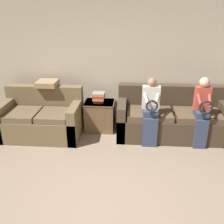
{
  "coord_description": "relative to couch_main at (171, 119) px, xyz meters",
  "views": [
    {
      "loc": [
        0.29,
        -2.18,
        2.35
      ],
      "look_at": [
        0.0,
        1.65,
        0.74
      ],
      "focal_mm": 40.0,
      "sensor_mm": 36.0,
      "label": 1
    }
  ],
  "objects": [
    {
      "name": "book_stack",
      "position": [
        -1.44,
        0.14,
        0.36
      ],
      "size": [
        0.24,
        0.26,
        0.2
      ],
      "color": "#BC3833",
      "rests_on": "side_shelf"
    },
    {
      "name": "throw_pillow",
      "position": [
        -2.45,
        0.11,
        0.64
      ],
      "size": [
        0.39,
        0.39,
        0.1
      ],
      "color": "#A38460",
      "rests_on": "couch_side"
    },
    {
      "name": "couch_main",
      "position": [
        0.0,
        0.0,
        0.0
      ],
      "size": [
        2.1,
        0.86,
        0.95
      ],
      "color": "#473828",
      "rests_on": "ground_plane"
    },
    {
      "name": "child_right_seated",
      "position": [
        0.45,
        -0.35,
        0.36
      ],
      "size": [
        0.26,
        0.38,
        1.26
      ],
      "color": "#384260",
      "rests_on": "ground_plane"
    },
    {
      "name": "ground_plane",
      "position": [
        -1.12,
        -2.34,
        -0.34
      ],
      "size": [
        14.0,
        14.0,
        0.0
      ],
      "primitive_type": "plane",
      "color": "gray"
    },
    {
      "name": "wall_back",
      "position": [
        -1.12,
        0.44,
        0.93
      ],
      "size": [
        6.85,
        0.06,
        2.55
      ],
      "color": "beige",
      "rests_on": "ground_plane"
    },
    {
      "name": "side_shelf",
      "position": [
        -1.43,
        0.14,
        -0.03
      ],
      "size": [
        0.6,
        0.49,
        0.6
      ],
      "color": "brown",
      "rests_on": "ground_plane"
    },
    {
      "name": "couch_side",
      "position": [
        -2.53,
        -0.19,
        -0.01
      ],
      "size": [
        1.53,
        0.87,
        0.93
      ],
      "color": "brown",
      "rests_on": "ground_plane"
    },
    {
      "name": "child_left_seated",
      "position": [
        -0.45,
        -0.35,
        0.33
      ],
      "size": [
        0.32,
        0.37,
        1.23
      ],
      "color": "#384260",
      "rests_on": "ground_plane"
    }
  ]
}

